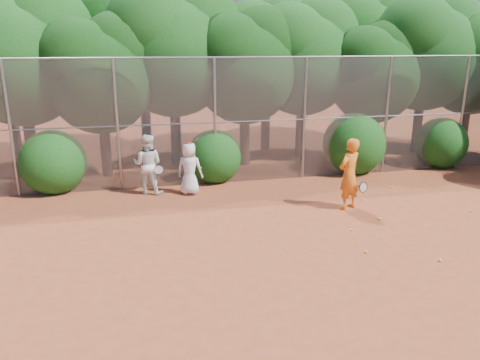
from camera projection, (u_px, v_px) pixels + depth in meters
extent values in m
plane|color=brown|center=(312.00, 259.00, 9.97)|extent=(80.00, 80.00, 0.00)
cylinder|color=gray|center=(10.00, 130.00, 13.49)|extent=(0.09, 0.09, 4.00)
cylinder|color=gray|center=(117.00, 126.00, 14.14)|extent=(0.09, 0.09, 4.00)
cylinder|color=gray|center=(215.00, 122.00, 14.80)|extent=(0.09, 0.09, 4.00)
cylinder|color=gray|center=(304.00, 119.00, 15.45)|extent=(0.09, 0.09, 4.00)
cylinder|color=gray|center=(386.00, 116.00, 16.10)|extent=(0.09, 0.09, 4.00)
cylinder|color=gray|center=(462.00, 113.00, 16.75)|extent=(0.09, 0.09, 4.00)
cylinder|color=gray|center=(246.00, 57.00, 14.45)|extent=(20.00, 0.05, 0.05)
cylinder|color=gray|center=(246.00, 121.00, 15.01)|extent=(20.00, 0.04, 0.04)
cube|color=slate|center=(246.00, 121.00, 15.01)|extent=(20.00, 0.02, 4.00)
cylinder|color=black|center=(30.00, 139.00, 16.04)|extent=(0.38, 0.38, 2.52)
sphere|color=#114411|center=(21.00, 65.00, 15.34)|extent=(4.03, 4.03, 4.03)
sphere|color=#114411|center=(45.00, 33.00, 15.61)|extent=(3.23, 3.23, 3.23)
cylinder|color=black|center=(105.00, 144.00, 15.98)|extent=(0.36, 0.36, 2.17)
sphere|color=black|center=(100.00, 81.00, 15.38)|extent=(3.47, 3.47, 3.47)
sphere|color=black|center=(120.00, 54.00, 15.61)|extent=(2.78, 2.78, 2.78)
sphere|color=black|center=(78.00, 60.00, 14.81)|extent=(2.60, 2.60, 2.60)
cylinder|color=black|center=(176.00, 129.00, 17.38)|extent=(0.39, 0.39, 2.66)
sphere|color=#114411|center=(173.00, 57.00, 16.65)|extent=(4.26, 4.26, 4.26)
sphere|color=#114411|center=(194.00, 26.00, 16.93)|extent=(3.40, 3.40, 3.40)
sphere|color=#114411|center=(151.00, 32.00, 15.95)|extent=(3.19, 3.19, 3.19)
cylinder|color=black|center=(245.00, 135.00, 17.42)|extent=(0.37, 0.37, 2.27)
sphere|color=black|center=(245.00, 73.00, 16.79)|extent=(3.64, 3.64, 3.64)
sphere|color=black|center=(262.00, 47.00, 17.03)|extent=(2.91, 2.91, 2.91)
sphere|color=black|center=(229.00, 53.00, 16.19)|extent=(2.73, 2.73, 2.73)
cylinder|color=black|center=(301.00, 126.00, 18.69)|extent=(0.38, 0.38, 2.45)
sphere|color=#114411|center=(303.00, 64.00, 18.01)|extent=(3.92, 3.92, 3.92)
sphere|color=#114411|center=(319.00, 38.00, 18.27)|extent=(3.14, 3.14, 3.14)
sphere|color=#114411|center=(289.00, 43.00, 17.37)|extent=(2.94, 2.94, 2.94)
cylinder|color=black|center=(369.00, 132.00, 18.34)|extent=(0.36, 0.36, 2.10)
sphere|color=black|center=(374.00, 79.00, 17.76)|extent=(3.36, 3.36, 3.36)
sphere|color=black|center=(387.00, 56.00, 17.99)|extent=(2.69, 2.69, 2.69)
sphere|color=black|center=(364.00, 61.00, 17.21)|extent=(2.52, 2.52, 2.52)
cylinder|color=black|center=(418.00, 121.00, 19.38)|extent=(0.39, 0.39, 2.59)
sphere|color=#114411|center=(425.00, 58.00, 18.66)|extent=(4.14, 4.14, 4.14)
sphere|color=#114411|center=(440.00, 31.00, 18.94)|extent=(3.32, 3.32, 3.32)
sphere|color=#114411|center=(415.00, 36.00, 17.98)|extent=(3.11, 3.11, 3.11)
cylinder|color=black|center=(464.00, 124.00, 19.57)|extent=(0.37, 0.37, 2.31)
sphere|color=black|center=(472.00, 69.00, 18.93)|extent=(3.70, 3.70, 3.70)
sphere|color=black|center=(465.00, 50.00, 18.33)|extent=(2.77, 2.77, 2.77)
cylinder|color=black|center=(14.00, 127.00, 17.96)|extent=(0.39, 0.39, 2.62)
sphere|color=#114411|center=(4.00, 58.00, 17.23)|extent=(4.20, 4.20, 4.20)
sphere|color=#114411|center=(27.00, 29.00, 17.51)|extent=(3.36, 3.36, 3.36)
cylinder|color=black|center=(146.00, 119.00, 19.20)|extent=(0.40, 0.40, 2.80)
sphere|color=#114411|center=(142.00, 50.00, 18.43)|extent=(4.48, 4.48, 4.48)
sphere|color=#114411|center=(163.00, 21.00, 18.73)|extent=(3.58, 3.58, 3.58)
sphere|color=#114411|center=(120.00, 26.00, 17.69)|extent=(3.36, 3.36, 3.36)
cylinder|color=black|center=(265.00, 120.00, 19.96)|extent=(0.38, 0.38, 2.52)
sphere|color=#114411|center=(266.00, 60.00, 19.26)|extent=(4.03, 4.03, 4.03)
sphere|color=#114411|center=(283.00, 35.00, 19.53)|extent=(3.23, 3.23, 3.23)
sphere|color=#114411|center=(252.00, 40.00, 18.60)|extent=(3.02, 3.02, 3.02)
cylinder|color=black|center=(356.00, 112.00, 21.46)|extent=(0.40, 0.40, 2.73)
sphere|color=#114411|center=(360.00, 52.00, 20.71)|extent=(4.37, 4.37, 4.37)
sphere|color=#114411|center=(375.00, 26.00, 21.00)|extent=(3.49, 3.49, 3.49)
sphere|color=#114411|center=(349.00, 31.00, 19.99)|extent=(3.28, 3.28, 3.28)
sphere|color=#114411|center=(53.00, 159.00, 14.27)|extent=(2.00, 2.00, 2.00)
sphere|color=#114411|center=(214.00, 154.00, 15.39)|extent=(1.80, 1.80, 1.80)
sphere|color=#114411|center=(354.00, 141.00, 16.42)|extent=(2.20, 2.20, 2.20)
sphere|color=#114411|center=(441.00, 141.00, 17.22)|extent=(1.90, 1.90, 1.90)
imported|color=orange|center=(349.00, 174.00, 12.72)|extent=(0.86, 0.75, 1.98)
torus|color=black|center=(363.00, 187.00, 12.70)|extent=(0.31, 0.14, 0.30)
cylinder|color=black|center=(358.00, 186.00, 12.89)|extent=(0.11, 0.28, 0.06)
imported|color=white|center=(190.00, 169.00, 14.03)|extent=(0.92, 0.80, 1.59)
ellipsoid|color=red|center=(189.00, 144.00, 13.81)|extent=(0.22, 0.22, 0.13)
sphere|color=#BFEA2A|center=(200.00, 168.00, 13.89)|extent=(0.07, 0.07, 0.07)
imported|color=white|center=(148.00, 164.00, 14.07)|extent=(1.06, 0.94, 1.82)
torus|color=black|center=(158.00, 170.00, 13.88)|extent=(0.32, 0.19, 0.28)
cylinder|color=black|center=(159.00, 171.00, 14.10)|extent=(0.05, 0.26, 0.16)
sphere|color=#BFEA2A|center=(380.00, 219.00, 12.13)|extent=(0.07, 0.07, 0.07)
sphere|color=#BFEA2A|center=(363.00, 199.00, 13.67)|extent=(0.07, 0.07, 0.07)
sphere|color=#BFEA2A|center=(366.00, 252.00, 10.20)|extent=(0.07, 0.07, 0.07)
sphere|color=#BFEA2A|center=(470.00, 211.00, 12.67)|extent=(0.07, 0.07, 0.07)
sphere|color=#BFEA2A|center=(351.00, 230.00, 11.42)|extent=(0.07, 0.07, 0.07)
sphere|color=#BFEA2A|center=(391.00, 187.00, 14.77)|extent=(0.07, 0.07, 0.07)
sphere|color=#BFEA2A|center=(440.00, 260.00, 9.81)|extent=(0.07, 0.07, 0.07)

